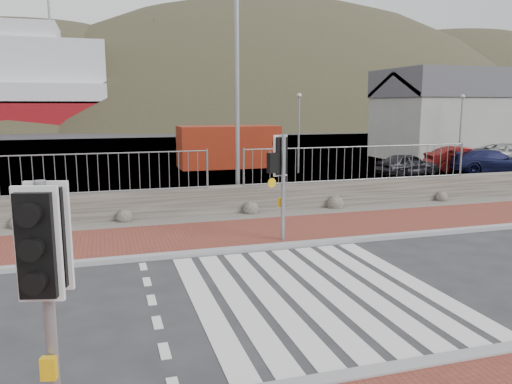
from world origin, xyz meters
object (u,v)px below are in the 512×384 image
object	(u,v)px
streetlight	(242,59)
shipping_container	(228,147)
traffic_signal_far	(282,165)
car_b	(464,159)
traffic_signal_near	(46,265)
car_a	(408,164)
car_c	(490,161)

from	to	relation	value
streetlight	shipping_container	distance (m)	12.22
traffic_signal_far	car_b	bearing A→B (deg)	-159.68
traffic_signal_near	traffic_signal_far	distance (m)	8.43
traffic_signal_far	car_b	world-z (taller)	traffic_signal_far
traffic_signal_near	car_b	bearing A→B (deg)	56.25
car_a	streetlight	bearing A→B (deg)	109.14
traffic_signal_far	streetlight	distance (m)	5.51
car_a	car_c	size ratio (longest dim) A/B	0.77
traffic_signal_near	shipping_container	size ratio (longest dim) A/B	0.50
traffic_signal_far	shipping_container	distance (m)	16.23
traffic_signal_near	streetlight	distance (m)	12.94
traffic_signal_far	car_b	distance (m)	17.73
streetlight	car_c	bearing A→B (deg)	27.16
car_c	shipping_container	bearing A→B (deg)	77.23
shipping_container	car_c	distance (m)	14.09
streetlight	car_c	xyz separation A→B (m)	(14.79, 4.85, -4.38)
car_a	car_b	world-z (taller)	car_b
car_b	car_c	distance (m)	1.31
car_a	car_b	bearing A→B (deg)	-90.71
traffic_signal_near	traffic_signal_far	bearing A→B (deg)	68.77
shipping_container	car_b	distance (m)	12.92
shipping_container	car_b	bearing A→B (deg)	-25.27
traffic_signal_near	shipping_container	distance (m)	24.08
car_b	streetlight	bearing A→B (deg)	129.05
traffic_signal_near	traffic_signal_far	world-z (taller)	traffic_signal_near
streetlight	car_c	distance (m)	16.17
car_a	shipping_container	bearing A→B (deg)	43.73
traffic_signal_far	car_c	size ratio (longest dim) A/B	0.65
traffic_signal_near	shipping_container	xyz separation A→B (m)	(7.37, 22.91, -0.87)
traffic_signal_near	car_b	world-z (taller)	traffic_signal_near
car_a	car_c	world-z (taller)	car_c
streetlight	shipping_container	bearing A→B (deg)	87.54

